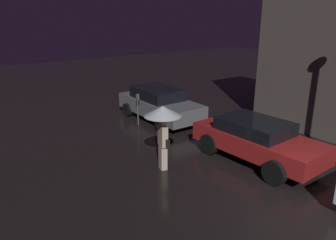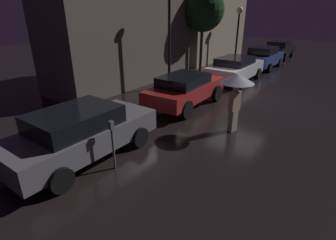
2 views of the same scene
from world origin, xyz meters
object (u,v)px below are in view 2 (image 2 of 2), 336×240
object	(u,v)px
street_lamp_near	(169,26)
street_lamp_far	(239,21)
parked_car_red	(185,89)
pedestrian_with_umbrella	(237,85)
parking_meter	(113,140)
parked_car_blue	(263,57)
parked_car_black	(279,49)
parked_car_white	(235,68)
parked_car_grey	(81,132)

from	to	relation	value
street_lamp_near	street_lamp_far	size ratio (longest dim) A/B	1.18
parked_car_red	pedestrian_with_umbrella	size ratio (longest dim) A/B	2.12
street_lamp_near	pedestrian_with_umbrella	bearing A→B (deg)	-122.62
parking_meter	street_lamp_far	xyz separation A→B (m)	(16.19, 3.37, 2.26)
parked_car_blue	street_lamp_far	xyz separation A→B (m)	(0.77, 2.40, 2.32)
parked_car_blue	parked_car_black	world-z (taller)	parked_car_blue
parked_car_red	parking_meter	bearing A→B (deg)	-169.31
parked_car_white	parked_car_black	bearing A→B (deg)	1.12
street_lamp_far	parked_car_black	bearing A→B (deg)	-26.83
pedestrian_with_umbrella	street_lamp_far	world-z (taller)	street_lamp_far
parked_car_black	parking_meter	size ratio (longest dim) A/B	3.02
parked_car_grey	parked_car_red	xyz separation A→B (m)	(5.42, 0.01, -0.01)
parked_car_red	pedestrian_with_umbrella	world-z (taller)	pedestrian_with_umbrella
parking_meter	parked_car_white	bearing A→B (deg)	5.80
parked_car_white	street_lamp_near	size ratio (longest dim) A/B	0.91
parked_car_red	parked_car_blue	distance (m)	10.08
parking_meter	street_lamp_near	xyz separation A→B (m)	(7.20, 3.37, 2.31)
parked_car_white	street_lamp_far	size ratio (longest dim) A/B	1.08
parked_car_grey	street_lamp_far	distance (m)	16.58
parked_car_grey	parked_car_black	size ratio (longest dim) A/B	1.06
parked_car_red	parked_car_black	distance (m)	15.18
parked_car_red	street_lamp_near	bearing A→B (deg)	47.54
parked_car_grey	parked_car_black	world-z (taller)	parked_car_grey
parked_car_red	pedestrian_with_umbrella	bearing A→B (deg)	-117.10
parked_car_blue	street_lamp_near	bearing A→B (deg)	165.40
parked_car_black	parking_meter	distance (m)	20.55
parked_car_white	parked_car_black	distance (m)	9.91
parked_car_white	street_lamp_near	bearing A→B (deg)	146.56
parked_car_white	parking_meter	size ratio (longest dim) A/B	3.27
parked_car_red	street_lamp_near	world-z (taller)	street_lamp_near
parked_car_grey	parked_car_white	bearing A→B (deg)	-0.18
parked_car_blue	parking_meter	bearing A→B (deg)	-174.71
parked_car_red	parked_car_black	size ratio (longest dim) A/B	1.04
parked_car_blue	parking_meter	size ratio (longest dim) A/B	2.96
parked_car_grey	parked_car_black	xyz separation A→B (m)	(20.60, -0.01, 0.01)
parked_car_blue	parked_car_black	bearing A→B (deg)	4.01
parked_car_red	parked_car_white	xyz separation A→B (m)	(5.27, -0.11, 0.02)
parked_car_grey	pedestrian_with_umbrella	distance (m)	5.04
parked_car_white	parking_meter	distance (m)	10.66
parked_car_white	parked_car_blue	xyz separation A→B (m)	(4.81, -0.11, 0.02)
parked_car_black	parking_meter	bearing A→B (deg)	-174.73
parked_car_blue	parking_meter	distance (m)	15.45
parked_car_black	pedestrian_with_umbrella	world-z (taller)	pedestrian_with_umbrella
parked_car_blue	parked_car_black	xyz separation A→B (m)	(5.10, 0.21, -0.01)
parked_car_grey	street_lamp_far	xyz separation A→B (m)	(16.27, 2.18, 2.34)
street_lamp_near	parked_car_grey	bearing A→B (deg)	-163.30
parked_car_white	parked_car_black	world-z (taller)	parked_car_black
street_lamp_far	parked_car_red	bearing A→B (deg)	-168.65
parked_car_red	street_lamp_near	distance (m)	3.74
parked_car_blue	parked_car_white	bearing A→B (deg)	-179.58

